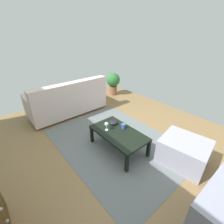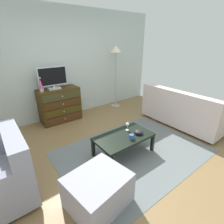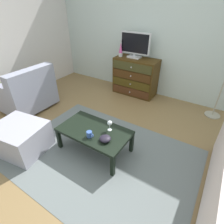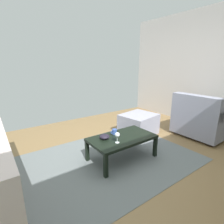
{
  "view_description": "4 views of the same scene",
  "coord_description": "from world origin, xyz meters",
  "px_view_note": "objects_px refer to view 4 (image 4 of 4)",
  "views": [
    {
      "loc": [
        -1.62,
        1.42,
        1.96
      ],
      "look_at": [
        -0.08,
        0.13,
        0.89
      ],
      "focal_mm": 25.29,
      "sensor_mm": 36.0,
      "label": 1
    },
    {
      "loc": [
        -1.66,
        -2.01,
        1.91
      ],
      "look_at": [
        -0.21,
        -0.1,
        0.88
      ],
      "focal_mm": 27.04,
      "sensor_mm": 36.0,
      "label": 2
    },
    {
      "loc": [
        1.32,
        -1.65,
        1.94
      ],
      "look_at": [
        0.22,
        0.06,
        0.64
      ],
      "focal_mm": 28.55,
      "sensor_mm": 36.0,
      "label": 3
    },
    {
      "loc": [
        1.61,
        1.81,
        1.45
      ],
      "look_at": [
        0.23,
        -0.11,
        0.8
      ],
      "focal_mm": 28.16,
      "sensor_mm": 36.0,
      "label": 4
    }
  ],
  "objects_px": {
    "armchair": "(201,119)",
    "ottoman": "(139,124)",
    "wine_glass": "(117,135)",
    "mug": "(114,132)",
    "coffee_table": "(122,139)",
    "bowl_decorative": "(104,137)"
  },
  "relations": [
    {
      "from": "coffee_table",
      "to": "armchair",
      "type": "height_order",
      "value": "armchair"
    },
    {
      "from": "wine_glass",
      "to": "mug",
      "type": "bearing_deg",
      "value": -118.58
    },
    {
      "from": "coffee_table",
      "to": "bowl_decorative",
      "type": "height_order",
      "value": "bowl_decorative"
    },
    {
      "from": "wine_glass",
      "to": "mug",
      "type": "distance_m",
      "value": 0.32
    },
    {
      "from": "coffee_table",
      "to": "bowl_decorative",
      "type": "bearing_deg",
      "value": -21.14
    },
    {
      "from": "bowl_decorative",
      "to": "wine_glass",
      "type": "bearing_deg",
      "value": 108.17
    },
    {
      "from": "coffee_table",
      "to": "armchair",
      "type": "bearing_deg",
      "value": 172.86
    },
    {
      "from": "coffee_table",
      "to": "mug",
      "type": "xyz_separation_m",
      "value": [
        0.04,
        -0.15,
        0.09
      ]
    },
    {
      "from": "bowl_decorative",
      "to": "armchair",
      "type": "relative_size",
      "value": 0.16
    },
    {
      "from": "wine_glass",
      "to": "coffee_table",
      "type": "bearing_deg",
      "value": -146.96
    },
    {
      "from": "mug",
      "to": "armchair",
      "type": "height_order",
      "value": "armchair"
    },
    {
      "from": "mug",
      "to": "bowl_decorative",
      "type": "bearing_deg",
      "value": 12.57
    },
    {
      "from": "ottoman",
      "to": "bowl_decorative",
      "type": "bearing_deg",
      "value": 22.32
    },
    {
      "from": "coffee_table",
      "to": "armchair",
      "type": "xyz_separation_m",
      "value": [
        -1.85,
        0.23,
        0.04
      ]
    },
    {
      "from": "mug",
      "to": "coffee_table",
      "type": "bearing_deg",
      "value": 104.68
    },
    {
      "from": "armchair",
      "to": "ottoman",
      "type": "xyz_separation_m",
      "value": [
        0.94,
        -0.81,
        -0.15
      ]
    },
    {
      "from": "wine_glass",
      "to": "ottoman",
      "type": "relative_size",
      "value": 0.22
    },
    {
      "from": "coffee_table",
      "to": "mug",
      "type": "relative_size",
      "value": 8.87
    },
    {
      "from": "armchair",
      "to": "ottoman",
      "type": "relative_size",
      "value": 1.33
    },
    {
      "from": "armchair",
      "to": "wine_glass",
      "type": "bearing_deg",
      "value": -3.11
    },
    {
      "from": "wine_glass",
      "to": "bowl_decorative",
      "type": "xyz_separation_m",
      "value": [
        0.07,
        -0.22,
        -0.08
      ]
    },
    {
      "from": "coffee_table",
      "to": "armchair",
      "type": "distance_m",
      "value": 1.87
    }
  ]
}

